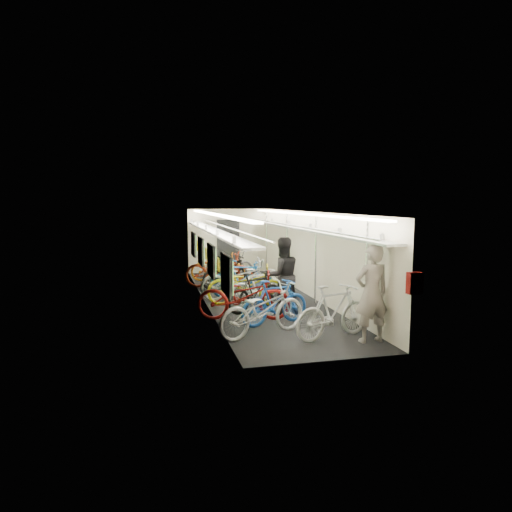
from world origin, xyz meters
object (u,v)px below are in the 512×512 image
backpack (415,283)px  passenger_near (372,294)px  bicycle_0 (263,310)px  passenger_mid (282,276)px  bicycle_1 (275,302)px

backpack → passenger_near: bearing=112.0°
bicycle_0 → passenger_near: (1.92, -0.87, 0.41)m
passenger_mid → backpack: bearing=109.3°
bicycle_0 → passenger_near: 2.15m
bicycle_0 → passenger_near: passenger_near is taller
passenger_near → bicycle_1: bearing=-51.1°
bicycle_1 → passenger_mid: passenger_mid is taller
bicycle_0 → bicycle_1: bearing=-54.8°
passenger_near → backpack: size_ratio=4.97×
bicycle_1 → passenger_mid: bearing=-42.1°
backpack → passenger_mid: bearing=110.6°
bicycle_0 → bicycle_1: (0.46, 0.73, -0.03)m
bicycle_0 → backpack: (2.29, -1.71, 0.74)m
bicycle_1 → passenger_near: (1.46, -1.60, 0.44)m
bicycle_0 → backpack: backpack is taller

